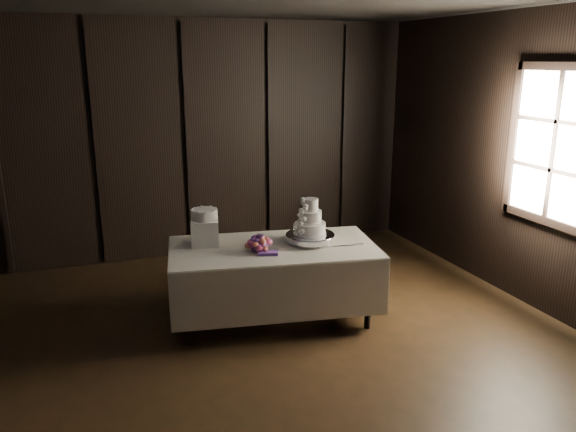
{
  "coord_description": "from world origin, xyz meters",
  "views": [
    {
      "loc": [
        -1.3,
        -3.62,
        2.5
      ],
      "look_at": [
        0.52,
        1.24,
        1.05
      ],
      "focal_mm": 35.0,
      "sensor_mm": 36.0,
      "label": 1
    }
  ],
  "objects": [
    {
      "name": "window",
      "position": [
        2.97,
        0.5,
        1.7
      ],
      "size": [
        0.06,
        1.16,
        1.56
      ],
      "primitive_type": "cube",
      "color": "black",
      "rests_on": "room"
    },
    {
      "name": "wedding_cake",
      "position": [
        0.71,
        1.2,
        0.99
      ],
      "size": [
        0.34,
        0.3,
        0.36
      ],
      "rotation": [
        0.0,
        0.0,
        0.29
      ],
      "color": "white",
      "rests_on": "cake_stand"
    },
    {
      "name": "display_table",
      "position": [
        0.37,
        1.24,
        0.42
      ],
      "size": [
        2.14,
        1.36,
        0.76
      ],
      "rotation": [
        0.0,
        0.0,
        -0.17
      ],
      "color": "silver",
      "rests_on": "ground"
    },
    {
      "name": "small_cake",
      "position": [
        -0.23,
        1.54,
        1.06
      ],
      "size": [
        0.3,
        0.3,
        0.1
      ],
      "primitive_type": "cylinder",
      "rotation": [
        0.0,
        0.0,
        0.17
      ],
      "color": "white",
      "rests_on": "box_pedestal"
    },
    {
      "name": "cake_knife",
      "position": [
        0.97,
        1.0,
        0.77
      ],
      "size": [
        0.37,
        0.08,
        0.01
      ],
      "primitive_type": "cube",
      "rotation": [
        0.0,
        0.0,
        -0.16
      ],
      "color": "silver",
      "rests_on": "display_table"
    },
    {
      "name": "bouquet",
      "position": [
        0.19,
        1.16,
        0.83
      ],
      "size": [
        0.42,
        0.47,
        0.19
      ],
      "primitive_type": null,
      "rotation": [
        0.0,
        0.0,
        -0.35
      ],
      "color": "#D85A8C",
      "rests_on": "display_table"
    },
    {
      "name": "room",
      "position": [
        0.0,
        0.0,
        1.5
      ],
      "size": [
        6.08,
        7.08,
        3.08
      ],
      "color": "black",
      "rests_on": "ground"
    },
    {
      "name": "cake_stand",
      "position": [
        0.74,
        1.21,
        0.81
      ],
      "size": [
        0.54,
        0.54,
        0.09
      ],
      "primitive_type": "cylinder",
      "rotation": [
        0.0,
        0.0,
        -0.12
      ],
      "color": "silver",
      "rests_on": "display_table"
    },
    {
      "name": "box_pedestal",
      "position": [
        -0.23,
        1.54,
        0.89
      ],
      "size": [
        0.31,
        0.31,
        0.25
      ],
      "primitive_type": "cube",
      "rotation": [
        0.0,
        0.0,
        -0.23
      ],
      "color": "white",
      "rests_on": "display_table"
    }
  ]
}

